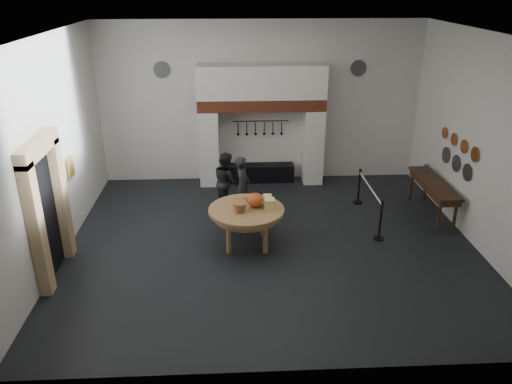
{
  "coord_description": "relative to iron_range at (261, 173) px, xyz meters",
  "views": [
    {
      "loc": [
        -0.85,
        -9.85,
        5.5
      ],
      "look_at": [
        -0.35,
        -0.24,
        1.35
      ],
      "focal_mm": 35.0,
      "sensor_mm": 36.0,
      "label": 1
    }
  ],
  "objects": [
    {
      "name": "cheese_block_small",
      "position": [
        -0.07,
        -3.51,
        0.72
      ],
      "size": [
        0.18,
        0.18,
        0.2
      ],
      "primitive_type": "cube",
      "color": "#F4E992",
      "rests_on": "work_table"
    },
    {
      "name": "utensil_rail",
      "position": [
        0.0,
        0.2,
        1.5
      ],
      "size": [
        1.6,
        0.02,
        0.02
      ],
      "primitive_type": "cylinder",
      "rotation": [
        0.0,
        1.57,
        0.0
      ],
      "color": "black",
      "rests_on": "wall_back"
    },
    {
      "name": "pewter_plate_mid",
      "position": [
        4.46,
        -2.72,
        1.2
      ],
      "size": [
        0.03,
        0.4,
        0.4
      ],
      "primitive_type": "cylinder",
      "rotation": [
        0.0,
        1.57,
        0.0
      ],
      "color": "#4C4C51",
      "rests_on": "wall_right"
    },
    {
      "name": "copper_pan_d",
      "position": [
        4.46,
        -1.87,
        1.7
      ],
      "size": [
        0.03,
        0.28,
        0.28
      ],
      "primitive_type": "cylinder",
      "rotation": [
        0.0,
        1.57,
        0.0
      ],
      "color": "#C6662D",
      "rests_on": "wall_right"
    },
    {
      "name": "wall_right",
      "position": [
        4.5,
        -3.72,
        2.0
      ],
      "size": [
        0.02,
        8.0,
        4.5
      ],
      "primitive_type": "cube",
      "color": "silver",
      "rests_on": "floor"
    },
    {
      "name": "copper_pan_c",
      "position": [
        4.46,
        -2.42,
        1.7
      ],
      "size": [
        0.03,
        0.3,
        0.3
      ],
      "primitive_type": "cylinder",
      "rotation": [
        0.0,
        1.57,
        0.0
      ],
      "color": "#C6662D",
      "rests_on": "wall_right"
    },
    {
      "name": "pewter_plate_back_right",
      "position": [
        2.7,
        0.24,
        2.95
      ],
      "size": [
        0.44,
        0.03,
        0.44
      ],
      "primitive_type": "cylinder",
      "rotation": [
        1.57,
        0.0,
        0.0
      ],
      "color": "#4C4C51",
      "rests_on": "wall_back"
    },
    {
      "name": "barrier_rope",
      "position": [
        2.47,
        -2.69,
        0.6
      ],
      "size": [
        0.04,
        2.0,
        0.04
      ],
      "primitive_type": "cylinder",
      "rotation": [
        1.57,
        0.0,
        0.0
      ],
      "color": "white",
      "rests_on": "barrier_post_near"
    },
    {
      "name": "hearth_brick_band",
      "position": [
        0.0,
        -0.07,
        2.06
      ],
      "size": [
        3.5,
        0.72,
        0.32
      ],
      "primitive_type": "cube",
      "color": "#9E442B",
      "rests_on": "chimney_pier_left"
    },
    {
      "name": "pewter_plate_back_left",
      "position": [
        -2.7,
        0.24,
        2.95
      ],
      "size": [
        0.44,
        0.03,
        0.44
      ],
      "primitive_type": "cylinder",
      "rotation": [
        1.57,
        0.0,
        0.0
      ],
      "color": "#4C4C51",
      "rests_on": "wall_back"
    },
    {
      "name": "pewter_plate_right",
      "position": [
        4.46,
        -2.12,
        1.2
      ],
      "size": [
        0.03,
        0.4,
        0.4
      ],
      "primitive_type": "cylinder",
      "rotation": [
        0.0,
        1.57,
        0.0
      ],
      "color": "#4C4C51",
      "rests_on": "wall_right"
    },
    {
      "name": "barrier_post_far",
      "position": [
        2.47,
        -1.69,
        0.2
      ],
      "size": [
        0.05,
        0.05,
        0.9
      ],
      "primitive_type": "cylinder",
      "color": "black",
      "rests_on": "floor"
    },
    {
      "name": "pewter_plate_left",
      "position": [
        4.46,
        -3.32,
        1.2
      ],
      "size": [
        0.03,
        0.4,
        0.4
      ],
      "primitive_type": "cylinder",
      "rotation": [
        0.0,
        1.57,
        0.0
      ],
      "color": "#4C4C51",
      "rests_on": "wall_right"
    },
    {
      "name": "door_recess",
      "position": [
        -4.47,
        -4.72,
        1.0
      ],
      "size": [
        0.04,
        1.1,
        2.5
      ],
      "primitive_type": "cube",
      "color": "black",
      "rests_on": "floor"
    },
    {
      "name": "copper_pan_a",
      "position": [
        4.46,
        -3.52,
        1.7
      ],
      "size": [
        0.03,
        0.34,
        0.34
      ],
      "primitive_type": "cylinder",
      "rotation": [
        0.0,
        1.57,
        0.0
      ],
      "color": "#C6662D",
      "rests_on": "wall_right"
    },
    {
      "name": "wall_front",
      "position": [
        0.0,
        -7.72,
        2.0
      ],
      "size": [
        9.0,
        0.02,
        4.5
      ],
      "primitive_type": "cube",
      "color": "silver",
      "rests_on": "floor"
    },
    {
      "name": "barrier_post_near",
      "position": [
        2.47,
        -3.69,
        0.2
      ],
      "size": [
        0.05,
        0.05,
        0.9
      ],
      "primitive_type": "cylinder",
      "color": "black",
      "rests_on": "floor"
    },
    {
      "name": "chimney_pier_left",
      "position": [
        -1.48,
        -0.07,
        0.82
      ],
      "size": [
        0.55,
        0.7,
        2.15
      ],
      "primitive_type": "cube",
      "color": "silver",
      "rests_on": "floor"
    },
    {
      "name": "wall_plaque",
      "position": [
        -4.45,
        -2.92,
        1.35
      ],
      "size": [
        0.05,
        0.34,
        0.44
      ],
      "primitive_type": "cube",
      "color": "gold",
      "rests_on": "wall_left"
    },
    {
      "name": "side_table",
      "position": [
        4.1,
        -2.51,
        0.62
      ],
      "size": [
        0.55,
        2.2,
        0.06
      ],
      "primitive_type": "cube",
      "color": "#392115",
      "rests_on": "floor"
    },
    {
      "name": "visitor_far",
      "position": [
        -0.99,
        -1.87,
        0.51
      ],
      "size": [
        0.79,
        0.89,
        1.52
      ],
      "primitive_type": "imported",
      "rotation": [
        0.0,
        0.0,
        1.91
      ],
      "color": "black",
      "rests_on": "floor"
    },
    {
      "name": "door_jamb_far",
      "position": [
        -4.38,
        -4.02,
        1.05
      ],
      "size": [
        0.22,
        0.3,
        2.6
      ],
      "primitive_type": "cube",
      "color": "tan",
      "rests_on": "floor"
    },
    {
      "name": "pewter_jug",
      "position": [
        4.1,
        -1.91,
        0.76
      ],
      "size": [
        0.12,
        0.12,
        0.22
      ],
      "primitive_type": "cylinder",
      "color": "#535258",
      "rests_on": "side_table"
    },
    {
      "name": "door_lintel",
      "position": [
        -4.38,
        -4.72,
        2.4
      ],
      "size": [
        0.22,
        1.7,
        0.3
      ],
      "primitive_type": "cube",
      "color": "tan",
      "rests_on": "door_jamb_near"
    },
    {
      "name": "wall_back",
      "position": [
        0.0,
        0.28,
        2.0
      ],
      "size": [
        9.0,
        0.02,
        4.5
      ],
      "primitive_type": "cube",
      "color": "silver",
      "rests_on": "floor"
    },
    {
      "name": "wicker_basket",
      "position": [
        -0.7,
        -3.91,
        0.73
      ],
      "size": [
        0.35,
        0.35,
        0.22
      ],
      "primitive_type": "cone",
      "rotation": [
        3.14,
        0.0,
        0.11
      ],
      "color": "#9D6D39",
      "rests_on": "work_table"
    },
    {
      "name": "cheese_block_big",
      "position": [
        -0.05,
        -3.81,
        0.74
      ],
      "size": [
        0.22,
        0.22,
        0.24
      ],
      "primitive_type": "cube",
      "color": "#E5DE88",
      "rests_on": "work_table"
    },
    {
      "name": "copper_pan_b",
      "position": [
        4.46,
        -2.97,
        1.7
      ],
      "size": [
        0.03,
        0.32,
        0.32
      ],
      "primitive_type": "cylinder",
      "rotation": [
        0.0,
        1.57,
        0.0
      ],
      "color": "#C6662D",
      "rests_on": "wall_right"
    },
    {
      "name": "door_jamb_near",
      "position": [
        -4.38,
        -5.42,
        1.05
      ],
      "size": [
        0.22,
        0.3,
        2.6
      ],
      "primitive_type": "cube",
      "color": "tan",
      "rests_on": "floor"
    },
    {
      "name": "wall_left",
      "position": [
        -4.5,
        -3.72,
        2.0
      ],
      "size": [
        0.02,
        8.0,
        4.5
      ],
      "primitive_type": "cube",
      "color": "silver",
      "rests_on": "floor"
    },
    {
      "name": "iron_range",
      "position": [
        0.0,
        0.0,
        0.0
      ],
      "size": [
        1.9,
        0.45,
        0.5
      ],
      "primitive_type": "cube",
      "color": "black",
      "rests_on": "floor"
    },
    {
      "name": "visitor_near",
      "position": [
        -0.59,
        -2.27,
        0.52
      ],
      "size": [
        0.45,
        0.61,
        1.55
      ],
      "primitive_type": "imported",
      "rotation": [
        0.0,
        0.0,
        1.43
      ],
      "color": "black",
      "rests_on": "floor"
    },
    {
      "name": "chimney_hood",
      "position": [
        0.0,
        -0.07,
        2.67
      ],
      "size": [
        3.5,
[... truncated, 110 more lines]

